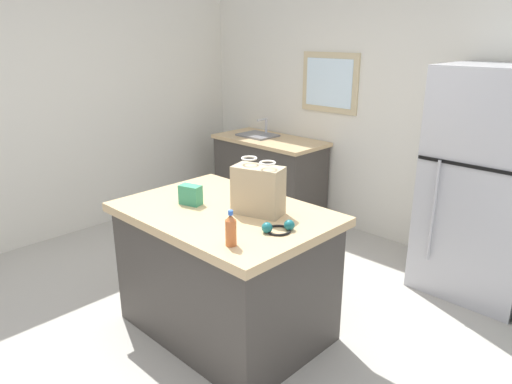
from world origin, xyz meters
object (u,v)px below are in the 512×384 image
object	(u,v)px
kitchen_island	(225,271)
refrigerator	(486,184)
shopping_bag	(258,190)
bottle	(231,230)
ear_defenders	(278,228)
small_box	(191,195)

from	to	relation	value
kitchen_island	refrigerator	distance (m)	2.10
kitchen_island	refrigerator	world-z (taller)	refrigerator
shopping_bag	bottle	bearing A→B (deg)	-63.19
ear_defenders	refrigerator	bearing A→B (deg)	73.65
bottle	ear_defenders	world-z (taller)	bottle
bottle	ear_defenders	distance (m)	0.33
shopping_bag	ear_defenders	bearing A→B (deg)	-24.14
small_box	bottle	xyz separation A→B (m)	(0.67, -0.25, 0.02)
bottle	shopping_bag	bearing A→B (deg)	116.81
refrigerator	bottle	xyz separation A→B (m)	(-0.59, -2.12, 0.10)
small_box	bottle	size ratio (longest dim) A/B	0.72
refrigerator	shopping_bag	distance (m)	1.87
kitchen_island	bottle	world-z (taller)	bottle
refrigerator	shopping_bag	world-z (taller)	refrigerator
refrigerator	bottle	size ratio (longest dim) A/B	8.79
kitchen_island	small_box	bearing A→B (deg)	-161.05
kitchen_island	small_box	size ratio (longest dim) A/B	9.52
ear_defenders	small_box	bearing A→B (deg)	-174.99
kitchen_island	shopping_bag	size ratio (longest dim) A/B	3.90
shopping_bag	ear_defenders	world-z (taller)	shopping_bag
kitchen_island	bottle	size ratio (longest dim) A/B	6.87
kitchen_island	refrigerator	bearing A→B (deg)	60.32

